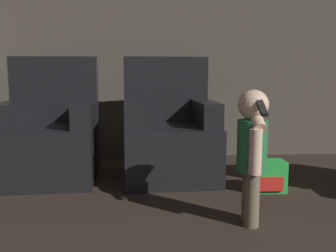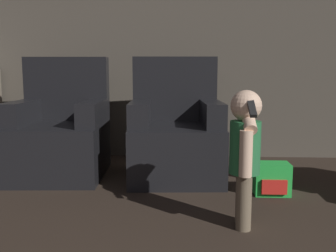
# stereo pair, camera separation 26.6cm
# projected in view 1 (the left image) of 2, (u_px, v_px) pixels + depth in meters

# --- Properties ---
(wall_back) EXTENTS (8.40, 0.05, 2.60)m
(wall_back) POSITION_uv_depth(u_px,v_px,m) (150.00, 34.00, 3.91)
(wall_back) COLOR #51493F
(wall_back) RESTS_ON ground_plane
(armchair_left) EXTENTS (0.81, 0.88, 1.04)m
(armchair_left) POSITION_uv_depth(u_px,v_px,m) (51.00, 137.00, 3.20)
(armchair_left) COLOR black
(armchair_left) RESTS_ON ground_plane
(armchair_right) EXTENTS (0.82, 0.88, 1.04)m
(armchair_right) POSITION_uv_depth(u_px,v_px,m) (169.00, 136.00, 3.25)
(armchair_right) COLOR black
(armchair_right) RESTS_ON ground_plane
(person_toddler) EXTENTS (0.18, 0.32, 0.80)m
(person_toddler) POSITION_uv_depth(u_px,v_px,m) (252.00, 146.00, 2.18)
(person_toddler) COLOR brown
(person_toddler) RESTS_ON ground_plane
(toy_backpack) EXTENTS (0.26, 0.19, 0.24)m
(toy_backpack) POSITION_uv_depth(u_px,v_px,m) (268.00, 176.00, 2.85)
(toy_backpack) COLOR green
(toy_backpack) RESTS_ON ground_plane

